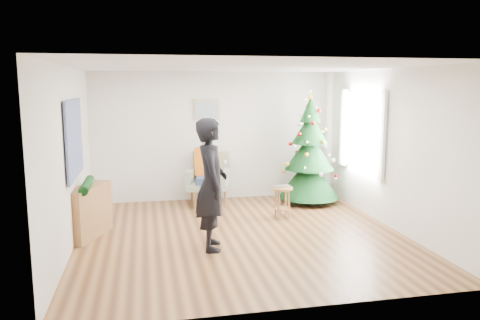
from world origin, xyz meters
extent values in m
plane|color=brown|center=(0.00, 0.00, 0.00)|extent=(5.00, 5.00, 0.00)
plane|color=white|center=(0.00, 0.00, 2.60)|extent=(5.00, 5.00, 0.00)
plane|color=silver|center=(0.00, 2.50, 1.30)|extent=(5.00, 0.00, 5.00)
plane|color=silver|center=(0.00, -2.50, 1.30)|extent=(5.00, 0.00, 5.00)
plane|color=silver|center=(-2.50, 0.00, 1.30)|extent=(0.00, 5.00, 5.00)
plane|color=silver|center=(2.50, 0.00, 1.30)|extent=(0.00, 5.00, 5.00)
cube|color=white|center=(2.47, 1.00, 1.50)|extent=(0.04, 1.30, 1.40)
cube|color=white|center=(2.44, 0.25, 1.50)|extent=(0.05, 0.25, 1.50)
cube|color=white|center=(2.44, 1.75, 1.50)|extent=(0.05, 0.25, 1.50)
cylinder|color=#3F2816|center=(1.75, 1.79, 0.14)|extent=(0.09, 0.09, 0.28)
cone|color=black|center=(1.75, 1.79, 0.51)|extent=(1.21, 1.21, 0.79)
cone|color=black|center=(1.75, 1.79, 1.03)|extent=(0.97, 0.97, 0.70)
cone|color=black|center=(1.75, 1.79, 1.50)|extent=(0.71, 0.71, 0.61)
cone|color=black|center=(1.75, 1.79, 1.87)|extent=(0.41, 0.41, 0.51)
cone|color=gold|center=(1.75, 1.79, 2.13)|extent=(0.13, 0.13, 0.13)
cylinder|color=brown|center=(0.90, 0.81, 0.54)|extent=(0.37, 0.37, 0.04)
cylinder|color=brown|center=(0.90, 0.81, 0.17)|extent=(0.28, 0.28, 0.02)
imported|color=silver|center=(0.90, 0.81, 0.57)|extent=(0.34, 0.26, 0.02)
cube|color=gray|center=(-0.25, 2.00, 0.38)|extent=(0.92, 0.89, 0.12)
cube|color=gray|center=(-0.14, 2.29, 0.72)|extent=(0.73, 0.37, 0.60)
cube|color=gray|center=(-0.57, 2.12, 0.54)|extent=(0.30, 0.57, 0.30)
cube|color=gray|center=(0.07, 1.88, 0.54)|extent=(0.30, 0.57, 0.30)
cube|color=navy|center=(-0.25, 1.92, 0.51)|extent=(0.54, 0.56, 0.14)
cube|color=orange|center=(-0.25, 2.15, 0.84)|extent=(0.49, 0.37, 0.55)
sphere|color=tan|center=(-0.25, 2.13, 1.22)|extent=(0.23, 0.23, 0.23)
imported|color=black|center=(-0.54, -0.48, 0.94)|extent=(0.50, 0.72, 1.88)
cube|color=white|center=(-0.34, -0.51, 1.25)|extent=(0.05, 0.13, 0.04)
cube|color=brown|center=(-2.33, 0.41, 0.40)|extent=(0.66, 1.04, 0.80)
cylinder|color=black|center=(-2.33, 0.41, 0.82)|extent=(0.14, 0.90, 0.14)
cube|color=black|center=(-2.46, 0.30, 1.55)|extent=(0.03, 1.50, 1.15)
cube|color=tan|center=(-0.20, 2.47, 1.85)|extent=(0.52, 0.03, 0.42)
cube|color=gray|center=(-0.20, 2.45, 1.85)|extent=(0.44, 0.02, 0.34)
camera|label=1|loc=(-1.44, -6.91, 2.33)|focal=35.00mm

